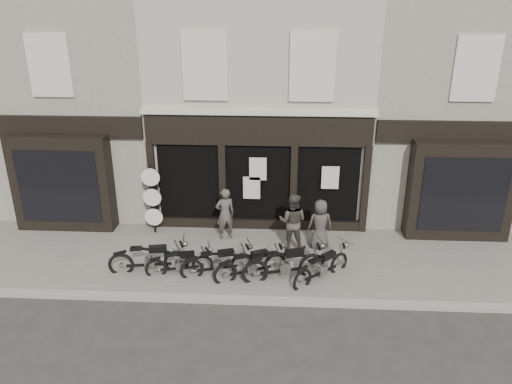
# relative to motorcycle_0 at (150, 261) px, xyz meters

# --- Properties ---
(ground_plane) EXTENTS (90.00, 90.00, 0.00)m
(ground_plane) POSITION_rel_motorcycle_0_xyz_m (2.91, 0.01, -0.43)
(ground_plane) COLOR #2D2B28
(ground_plane) RESTS_ON ground
(pavement) EXTENTS (30.00, 4.20, 0.12)m
(pavement) POSITION_rel_motorcycle_0_xyz_m (2.91, 0.91, -0.37)
(pavement) COLOR #625D56
(pavement) RESTS_ON ground_plane
(kerb) EXTENTS (30.00, 0.25, 0.13)m
(kerb) POSITION_rel_motorcycle_0_xyz_m (2.91, -1.24, -0.37)
(kerb) COLOR gray
(kerb) RESTS_ON ground_plane
(central_building) EXTENTS (7.30, 6.22, 8.34)m
(central_building) POSITION_rel_motorcycle_0_xyz_m (2.91, 5.96, 3.65)
(central_building) COLOR #A49E8D
(central_building) RESTS_ON ground
(neighbour_left) EXTENTS (5.60, 6.73, 8.34)m
(neighbour_left) POSITION_rel_motorcycle_0_xyz_m (-3.44, 5.90, 3.61)
(neighbour_left) COLOR gray
(neighbour_left) RESTS_ON ground
(neighbour_right) EXTENTS (5.60, 6.73, 8.34)m
(neighbour_right) POSITION_rel_motorcycle_0_xyz_m (9.26, 5.90, 3.61)
(neighbour_right) COLOR gray
(neighbour_right) RESTS_ON ground
(motorcycle_0) EXTENTS (2.25, 0.70, 1.08)m
(motorcycle_0) POSITION_rel_motorcycle_0_xyz_m (0.00, 0.00, 0.00)
(motorcycle_0) COLOR black
(motorcycle_0) RESTS_ON ground
(motorcycle_1) EXTENTS (1.88, 0.70, 0.91)m
(motorcycle_1) POSITION_rel_motorcycle_0_xyz_m (0.88, -0.06, -0.07)
(motorcycle_1) COLOR black
(motorcycle_1) RESTS_ON ground
(motorcycle_2) EXTENTS (2.02, 0.90, 1.00)m
(motorcycle_2) POSITION_rel_motorcycle_0_xyz_m (1.94, -0.04, -0.03)
(motorcycle_2) COLOR black
(motorcycle_2) RESTS_ON ground
(motorcycle_3) EXTENTS (2.02, 1.18, 1.04)m
(motorcycle_3) POSITION_rel_motorcycle_0_xyz_m (2.88, -0.13, -0.02)
(motorcycle_3) COLOR black
(motorcycle_3) RESTS_ON ground
(motorcycle_4) EXTENTS (2.31, 1.02, 1.14)m
(motorcycle_4) POSITION_rel_motorcycle_0_xyz_m (3.81, -0.14, 0.02)
(motorcycle_4) COLOR black
(motorcycle_4) RESTS_ON ground
(motorcycle_5) EXTENTS (1.70, 1.56, 1.00)m
(motorcycle_5) POSITION_rel_motorcycle_0_xyz_m (4.83, -0.13, -0.03)
(motorcycle_5) COLOR black
(motorcycle_5) RESTS_ON ground
(man_left) EXTENTS (0.72, 0.61, 1.69)m
(man_left) POSITION_rel_motorcycle_0_xyz_m (1.91, 2.15, 0.54)
(man_left) COLOR #47413A
(man_left) RESTS_ON pavement
(man_centre) EXTENTS (1.00, 0.85, 1.79)m
(man_centre) POSITION_rel_motorcycle_0_xyz_m (4.03, 1.58, 0.58)
(man_centre) COLOR #3B3630
(man_centre) RESTS_ON pavement
(man_right) EXTENTS (0.86, 0.65, 1.58)m
(man_right) POSITION_rel_motorcycle_0_xyz_m (4.87, 1.65, 0.48)
(man_right) COLOR #3E3834
(man_right) RESTS_ON pavement
(advert_sign_post) EXTENTS (0.59, 0.38, 2.44)m
(advert_sign_post) POSITION_rel_motorcycle_0_xyz_m (-0.45, 2.39, 0.76)
(advert_sign_post) COLOR black
(advert_sign_post) RESTS_ON ground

